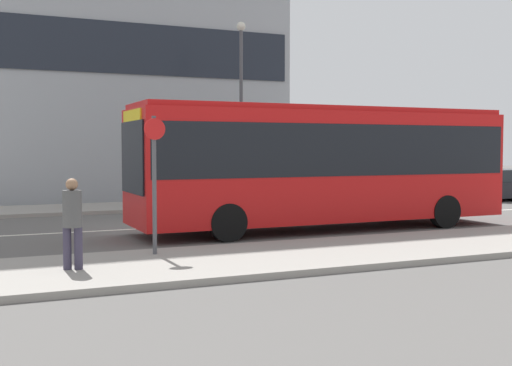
{
  "coord_description": "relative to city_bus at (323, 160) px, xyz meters",
  "views": [
    {
      "loc": [
        -5.15,
        -18.12,
        2.32
      ],
      "look_at": [
        2.04,
        -1.91,
        1.36
      ],
      "focal_mm": 45.0,
      "sensor_mm": 36.0,
      "label": 1
    }
  ],
  "objects": [
    {
      "name": "parked_car_1",
      "position": [
        12.53,
        5.75,
        -1.34
      ],
      "size": [
        4.39,
        1.79,
        1.37
      ],
      "color": "black",
      "rests_on": "ground_plane"
    },
    {
      "name": "bus_stop_sign",
      "position": [
        -5.72,
        -3.02,
        -0.2
      ],
      "size": [
        0.44,
        0.12,
        2.85
      ],
      "color": "#4C4C51",
      "rests_on": "sidewalk_near"
    },
    {
      "name": "parked_car_0",
      "position": [
        7.44,
        5.48,
        -1.38
      ],
      "size": [
        4.1,
        1.77,
        1.26
      ],
      "color": "silver",
      "rests_on": "ground_plane"
    },
    {
      "name": "city_bus",
      "position": [
        0.0,
        0.0,
        0.0
      ],
      "size": [
        10.98,
        2.63,
        3.47
      ],
      "rotation": [
        0.0,
        0.0,
        -0.07
      ],
      "color": "red",
      "rests_on": "ground_plane"
    },
    {
      "name": "street_lamp",
      "position": [
        0.75,
        7.86,
        2.51
      ],
      "size": [
        0.36,
        0.36,
        7.2
      ],
      "color": "#4C4C51",
      "rests_on": "sidewalk_far"
    },
    {
      "name": "ground_plane",
      "position": [
        -4.0,
        2.21,
        -1.99
      ],
      "size": [
        120.0,
        120.0,
        0.0
      ],
      "primitive_type": "plane",
      "color": "#595654"
    },
    {
      "name": "lane_centerline",
      "position": [
        -4.0,
        2.21,
        -1.99
      ],
      "size": [
        41.8,
        0.16,
        0.01
      ],
      "color": "silver",
      "rests_on": "ground_plane"
    },
    {
      "name": "sidewalk_far",
      "position": [
        -4.0,
        8.46,
        -1.92
      ],
      "size": [
        44.0,
        3.5,
        0.13
      ],
      "color": "gray",
      "rests_on": "ground_plane"
    },
    {
      "name": "sidewalk_near",
      "position": [
        -4.0,
        -4.04,
        -1.92
      ],
      "size": [
        44.0,
        3.5,
        0.13
      ],
      "color": "gray",
      "rests_on": "ground_plane"
    },
    {
      "name": "pedestrian_near_stop",
      "position": [
        -7.52,
        -4.06,
        -0.92
      ],
      "size": [
        0.34,
        0.34,
        1.65
      ],
      "rotation": [
        0.0,
        0.0,
        -0.37
      ],
      "color": "#383347",
      "rests_on": "sidewalk_near"
    }
  ]
}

